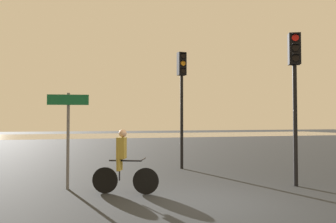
% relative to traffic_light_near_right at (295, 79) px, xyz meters
% --- Properties ---
extents(ground_plane, '(120.00, 120.00, 0.00)m').
position_rel_traffic_light_near_right_xyz_m(ground_plane, '(-3.13, -1.20, -3.03)').
color(ground_plane, black).
extents(water_strip, '(80.00, 16.00, 0.01)m').
position_rel_traffic_light_near_right_xyz_m(water_strip, '(-3.13, 36.65, -3.02)').
color(water_strip, gray).
rests_on(water_strip, ground).
extents(traffic_light_near_right, '(0.39, 0.41, 4.35)m').
position_rel_traffic_light_near_right_xyz_m(traffic_light_near_right, '(0.00, 0.00, 0.00)').
color(traffic_light_near_right, black).
rests_on(traffic_light_near_right, ground).
extents(traffic_light_center, '(0.35, 0.36, 4.54)m').
position_rel_traffic_light_near_right_xyz_m(traffic_light_center, '(-1.95, 4.20, 0.12)').
color(traffic_light_center, black).
rests_on(traffic_light_center, ground).
extents(direction_sign_post, '(1.09, 0.24, 2.60)m').
position_rel_traffic_light_near_right_xyz_m(direction_sign_post, '(-6.18, 1.41, -1.33)').
color(direction_sign_post, slate).
rests_on(direction_sign_post, ground).
extents(cyclist, '(1.59, 0.76, 1.62)m').
position_rel_traffic_light_near_right_xyz_m(cyclist, '(-4.84, 0.43, -2.21)').
color(cyclist, black).
rests_on(cyclist, ground).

